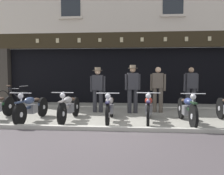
{
  "coord_description": "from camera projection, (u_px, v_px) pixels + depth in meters",
  "views": [
    {
      "loc": [
        0.49,
        -5.49,
        1.44
      ],
      "look_at": [
        -0.22,
        2.75,
        0.91
      ],
      "focal_mm": 36.42,
      "sensor_mm": 36.0,
      "label": 1
    }
  ],
  "objects": [
    {
      "name": "salesman_left",
      "position": [
        98.0,
        87.0,
        8.28
      ],
      "size": [
        0.56,
        0.35,
        1.64
      ],
      "rotation": [
        0.0,
        0.0,
        3.11
      ],
      "color": "#2D2D33",
      "rests_on": "ground"
    },
    {
      "name": "shop_facade",
      "position": [
        123.0,
        68.0,
        12.46
      ],
      "size": [
        12.12,
        4.42,
        6.24
      ],
      "color": "black",
      "rests_on": "ground"
    },
    {
      "name": "motorcycle_right",
      "position": [
        187.0,
        109.0,
        6.42
      ],
      "size": [
        0.62,
        2.01,
        0.92
      ],
      "rotation": [
        0.0,
        0.0,
        3.16
      ],
      "color": "black",
      "rests_on": "ground"
    },
    {
      "name": "motorcycle_center",
      "position": [
        110.0,
        107.0,
        6.7
      ],
      "size": [
        0.62,
        2.08,
        0.91
      ],
      "rotation": [
        0.0,
        0.0,
        3.15
      ],
      "color": "black",
      "rests_on": "ground"
    },
    {
      "name": "motorcycle_center_right",
      "position": [
        149.0,
        107.0,
        6.63
      ],
      "size": [
        0.62,
        2.03,
        0.93
      ],
      "rotation": [
        0.0,
        0.0,
        3.05
      ],
      "color": "black",
      "rests_on": "ground"
    },
    {
      "name": "salesman_right",
      "position": [
        158.0,
        87.0,
        8.26
      ],
      "size": [
        0.55,
        0.3,
        1.65
      ],
      "rotation": [
        0.0,
        0.0,
        2.92
      ],
      "color": "brown",
      "rests_on": "ground"
    },
    {
      "name": "ground",
      "position": [
        107.0,
        146.0,
        4.62
      ],
      "size": [
        23.82,
        22.0,
        0.18
      ],
      "color": "gray"
    },
    {
      "name": "motorcycle_left",
      "position": [
        32.0,
        107.0,
        6.76
      ],
      "size": [
        0.62,
        2.01,
        0.91
      ],
      "rotation": [
        0.0,
        0.0,
        3.08
      ],
      "color": "black",
      "rests_on": "ground"
    },
    {
      "name": "shopkeeper_center",
      "position": [
        133.0,
        86.0,
        8.08
      ],
      "size": [
        0.55,
        0.34,
        1.72
      ],
      "rotation": [
        0.0,
        0.0,
        3.37
      ],
      "color": "#2D2D33",
      "rests_on": "ground"
    },
    {
      "name": "advert_board_near",
      "position": [
        59.0,
        69.0,
        11.12
      ],
      "size": [
        0.76,
        0.03,
        0.96
      ],
      "color": "silver"
    },
    {
      "name": "assistant_far_right",
      "position": [
        191.0,
        87.0,
        8.37
      ],
      "size": [
        0.55,
        0.28,
        1.64
      ],
      "rotation": [
        0.0,
        0.0,
        3.3
      ],
      "color": "#2D2D33",
      "rests_on": "ground"
    },
    {
      "name": "leaning_bicycle",
      "position": [
        13.0,
        98.0,
        9.53
      ],
      "size": [
        1.75,
        0.58,
        0.95
      ],
      "rotation": [
        0.0,
        0.0,
        -1.79
      ],
      "color": "black",
      "rests_on": "ground"
    },
    {
      "name": "motorcycle_center_left",
      "position": [
        69.0,
        107.0,
        6.83
      ],
      "size": [
        0.62,
        1.97,
        0.92
      ],
      "rotation": [
        0.0,
        0.0,
        3.1
      ],
      "color": "black",
      "rests_on": "ground"
    }
  ]
}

